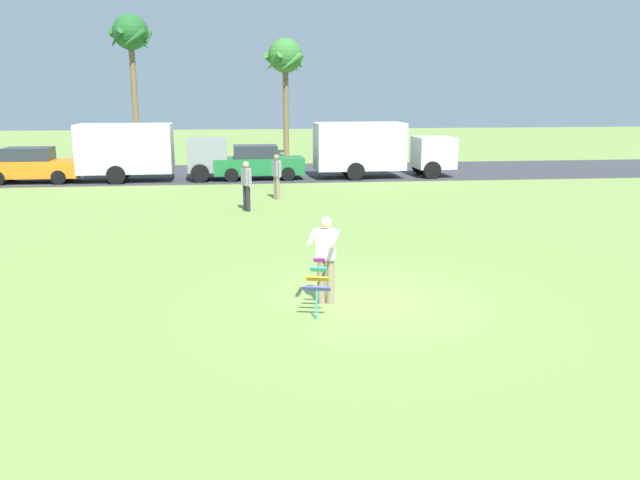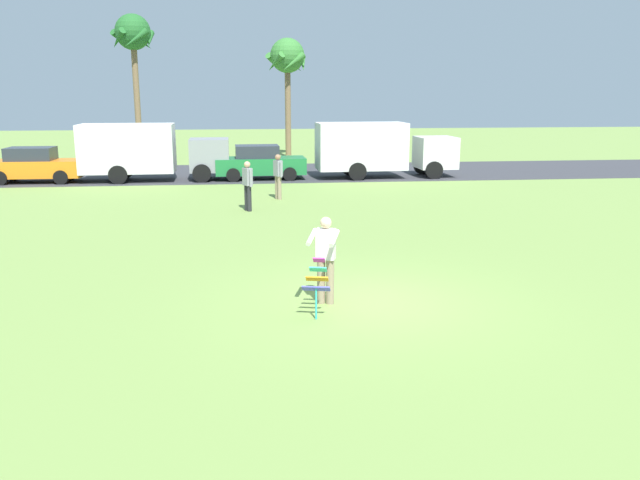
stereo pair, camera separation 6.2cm
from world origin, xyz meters
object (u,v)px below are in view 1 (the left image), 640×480
Objects in this scene: kite_held at (318,280)px; palm_tree_left_near at (131,38)px; palm_tree_right_near at (285,60)px; person_walker_near at (246,184)px; parked_truck_grey_van at (144,150)px; parked_car_orange at (32,166)px; parked_car_green at (258,163)px; person_kite_flyer at (326,257)px; parked_truck_white_box at (376,148)px; person_walker_far at (277,175)px.

kite_held is 31.45m from palm_tree_left_near.
palm_tree_right_near is 4.20× the size of person_walker_near.
parked_truck_grey_van is 13.39m from palm_tree_right_near.
parked_truck_grey_van is (5.02, 0.00, 0.64)m from parked_car_orange.
parked_car_orange is 10.23m from parked_car_green.
palm_tree_right_near is at bearing 87.84° from person_kite_flyer.
parked_car_orange is 0.62× the size of parked_truck_grey_van.
palm_tree_right_near is (9.18, -0.12, -1.21)m from palm_tree_left_near.
parked_truck_grey_van is 10.87m from parked_truck_white_box.
parked_truck_grey_van reaches higher than person_walker_far.
palm_tree_left_near is (-1.97, 10.46, 5.73)m from parked_truck_grey_van.
person_kite_flyer is 21.68m from parked_car_orange.
parked_car_green is at bearing 92.81° from person_kite_flyer.
person_walker_near is at bearing -93.97° from parked_car_green.
person_kite_flyer is at bearing 71.38° from kite_held.
palm_tree_left_near is at bearing 115.38° from person_walker_far.
palm_tree_right_near is at bearing 79.04° from parked_car_green.
palm_tree_left_near is at bearing 179.27° from palm_tree_right_near.
person_walker_far is at bearing -130.61° from parked_truck_white_box.
parked_truck_grey_van reaches higher than kite_held.
person_walker_far is at bearing 64.00° from person_walker_near.
parked_car_green is (10.23, -0.00, 0.00)m from parked_car_orange.
person_walker_far is (5.80, -5.92, -0.48)m from parked_truck_grey_van.
person_walker_far is (10.82, -5.92, 0.16)m from parked_car_orange.
parked_car_orange reaches higher than kite_held.
parked_truck_white_box is at bearing 53.09° from person_walker_near.
person_walker_near is (4.63, -8.31, -0.48)m from parked_truck_grey_van.
parked_truck_grey_van is 9.52m from person_walker_near.
parked_truck_white_box reaches higher than person_kite_flyer.
parked_car_orange is at bearing -139.78° from palm_tree_right_near.
person_kite_flyer is 0.79m from kite_held.
parked_car_green is at bearing 86.03° from person_walker_near.
parked_car_green is 0.59× the size of palm_tree_right_near.
palm_tree_right_near is (12.23, 10.34, 5.16)m from parked_car_orange.
person_walker_near is (-2.58, -18.65, -5.00)m from palm_tree_right_near.
kite_held is 20.19m from parked_truck_grey_van.
parked_car_orange is at bearing -180.00° from parked_truck_white_box.
person_walker_near is (6.60, -18.77, -6.21)m from palm_tree_left_near.
person_kite_flyer is 18.62m from parked_car_green.
parked_truck_white_box reaches higher than parked_car_orange.
parked_truck_white_box is at bearing 75.67° from person_kite_flyer.
parked_car_green is at bearing 92.00° from kite_held.
parked_car_green is at bearing 95.69° from person_walker_far.
parked_truck_white_box is at bearing 0.00° from parked_truck_grey_van.
person_kite_flyer is at bearing -92.16° from palm_tree_right_near.
person_walker_near is at bearing -70.62° from palm_tree_left_near.
palm_tree_left_near reaches higher than parked_truck_white_box.
person_walker_far reaches higher than kite_held.
parked_truck_white_box is 10.40m from person_walker_near.
parked_car_green is 5.95m from person_walker_far.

